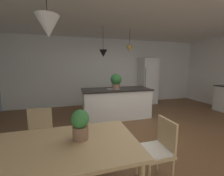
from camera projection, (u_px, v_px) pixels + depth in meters
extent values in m
cube|color=brown|center=(149.00, 140.00, 3.06)|extent=(10.00, 8.40, 0.04)
cube|color=white|center=(155.00, 3.00, 2.66)|extent=(10.00, 8.40, 0.12)
cube|color=white|center=(110.00, 72.00, 5.97)|extent=(10.00, 0.12, 2.70)
cube|color=tan|center=(58.00, 147.00, 1.52)|extent=(1.75, 0.99, 0.04)
cylinder|color=tan|center=(116.00, 145.00, 2.18)|extent=(0.06, 0.06, 0.70)
cube|color=tan|center=(154.00, 152.00, 1.88)|extent=(0.40, 0.40, 0.04)
cube|color=white|center=(154.00, 150.00, 1.88)|extent=(0.36, 0.36, 0.03)
cube|color=tan|center=(167.00, 134.00, 1.90)|extent=(0.03, 0.38, 0.42)
cylinder|color=tan|center=(137.00, 161.00, 2.03)|extent=(0.04, 0.04, 0.41)
cylinder|color=tan|center=(172.00, 174.00, 1.80)|extent=(0.04, 0.04, 0.41)
cylinder|color=tan|center=(157.00, 157.00, 2.12)|extent=(0.04, 0.04, 0.41)
cube|color=tan|center=(38.00, 139.00, 2.23)|extent=(0.43, 0.43, 0.04)
cube|color=white|center=(37.00, 137.00, 2.23)|extent=(0.39, 0.39, 0.03)
cube|color=tan|center=(40.00, 121.00, 2.38)|extent=(0.38, 0.06, 0.42)
cylinder|color=tan|center=(47.00, 157.00, 2.13)|extent=(0.04, 0.04, 0.41)
cylinder|color=tan|center=(23.00, 160.00, 2.07)|extent=(0.04, 0.04, 0.41)
cylinder|color=tan|center=(52.00, 145.00, 2.46)|extent=(0.04, 0.04, 0.41)
cylinder|color=tan|center=(31.00, 147.00, 2.40)|extent=(0.04, 0.04, 0.41)
cube|color=white|center=(116.00, 103.00, 4.36)|extent=(2.02, 0.81, 0.88)
cube|color=black|center=(116.00, 89.00, 4.30)|extent=(2.08, 0.87, 0.04)
cube|color=gray|center=(113.00, 89.00, 4.26)|extent=(0.36, 0.30, 0.01)
cube|color=silver|center=(148.00, 81.00, 6.06)|extent=(0.67, 0.64, 1.92)
cylinder|color=#4C4C4C|center=(145.00, 82.00, 5.66)|extent=(0.02, 0.02, 1.15)
cone|color=#B7B7B7|center=(48.00, 26.00, 1.46)|extent=(0.24, 0.24, 0.23)
cylinder|color=black|center=(103.00, 38.00, 3.97)|extent=(0.01, 0.01, 0.65)
cone|color=black|center=(103.00, 53.00, 4.03)|extent=(0.22, 0.22, 0.20)
cylinder|color=black|center=(130.00, 37.00, 4.17)|extent=(0.01, 0.01, 0.50)
cone|color=olive|center=(129.00, 49.00, 4.23)|extent=(0.21, 0.21, 0.19)
cylinder|color=#8C664C|center=(116.00, 86.00, 4.28)|extent=(0.22, 0.22, 0.15)
sphere|color=#2D6B33|center=(116.00, 79.00, 4.25)|extent=(0.34, 0.34, 0.34)
cylinder|color=#8C664C|center=(81.00, 132.00, 1.64)|extent=(0.18, 0.18, 0.16)
sphere|color=#387F3D|center=(80.00, 119.00, 1.62)|extent=(0.21, 0.21, 0.21)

